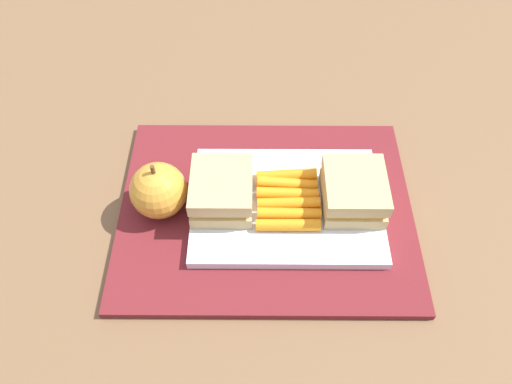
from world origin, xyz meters
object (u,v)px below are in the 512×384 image
Objects in this scene: food_tray at (287,205)px; sandwich_half_right at (222,191)px; sandwich_half_left at (354,191)px; apple at (159,189)px; carrot_sticks_bundle at (288,199)px.

sandwich_half_right reaches higher than food_tray.
sandwich_half_left is 0.16m from sandwich_half_right.
sandwich_half_left is 1.00× the size of sandwich_half_right.
apple is (0.23, -0.00, 0.00)m from sandwich_half_left.
sandwich_half_right is 0.91× the size of carrot_sticks_bundle.
food_tray is 0.08m from sandwich_half_left.
sandwich_half_left is 1.01× the size of apple.
apple is at bearing -0.51° from sandwich_half_left.
apple reaches higher than sandwich_half_left.
carrot_sticks_bundle is (-0.08, 0.00, -0.02)m from sandwich_half_right.
apple is (0.07, -0.00, 0.00)m from sandwich_half_right.
apple is (0.15, -0.00, 0.02)m from carrot_sticks_bundle.
sandwich_half_right is at bearing 0.00° from food_tray.
apple is at bearing -0.77° from food_tray.
sandwich_half_left is at bearing 179.49° from apple.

